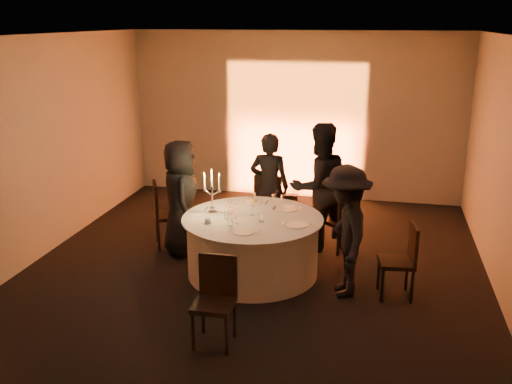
% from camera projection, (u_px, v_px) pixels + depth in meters
% --- Properties ---
extents(floor, '(7.00, 7.00, 0.00)m').
position_uv_depth(floor, '(253.00, 273.00, 7.46)').
color(floor, black).
rests_on(floor, ground).
extents(ceiling, '(7.00, 7.00, 0.00)m').
position_uv_depth(ceiling, '(252.00, 36.00, 6.59)').
color(ceiling, silver).
rests_on(ceiling, wall_back).
extents(wall_back, '(7.00, 0.00, 7.00)m').
position_uv_depth(wall_back, '(295.00, 116.00, 10.29)').
color(wall_back, '#B0AAA3').
rests_on(wall_back, floor).
extents(wall_front, '(7.00, 0.00, 7.00)m').
position_uv_depth(wall_front, '(135.00, 287.00, 3.76)').
color(wall_front, '#B0AAA3').
rests_on(wall_front, floor).
extents(wall_left, '(0.00, 7.00, 7.00)m').
position_uv_depth(wall_left, '(35.00, 150.00, 7.64)').
color(wall_left, '#B0AAA3').
rests_on(wall_left, floor).
extents(wall_right, '(0.00, 7.00, 7.00)m').
position_uv_depth(wall_right, '(512.00, 176.00, 6.41)').
color(wall_right, '#B0AAA3').
rests_on(wall_right, floor).
extents(uplighter_fixture, '(0.25, 0.12, 0.10)m').
position_uv_depth(uplighter_fixture, '(291.00, 197.00, 10.44)').
color(uplighter_fixture, black).
rests_on(uplighter_fixture, floor).
extents(banquet_table, '(1.80, 1.80, 0.77)m').
position_uv_depth(banquet_table, '(253.00, 246.00, 7.35)').
color(banquet_table, black).
rests_on(banquet_table, floor).
extents(chair_left, '(0.56, 0.56, 0.96)m').
position_uv_depth(chair_left, '(164.00, 211.00, 8.21)').
color(chair_left, black).
rests_on(chair_left, floor).
extents(chair_back_left, '(0.44, 0.44, 0.96)m').
position_uv_depth(chair_back_left, '(269.00, 200.00, 8.66)').
color(chair_back_left, black).
rests_on(chair_back_left, floor).
extents(chair_back_right, '(0.54, 0.54, 0.87)m').
position_uv_depth(chair_back_right, '(344.00, 219.00, 8.02)').
color(chair_back_right, black).
rests_on(chair_back_right, floor).
extents(chair_right, '(0.45, 0.45, 0.91)m').
position_uv_depth(chair_right, '(403.00, 257.00, 6.70)').
color(chair_right, black).
rests_on(chair_right, floor).
extents(chair_front, '(0.40, 0.40, 0.91)m').
position_uv_depth(chair_front, '(216.00, 295.00, 5.77)').
color(chair_front, black).
rests_on(chair_front, floor).
extents(guest_left, '(0.78, 0.93, 1.62)m').
position_uv_depth(guest_left, '(181.00, 198.00, 7.91)').
color(guest_left, black).
rests_on(guest_left, floor).
extents(guest_back_left, '(0.60, 0.40, 1.61)m').
position_uv_depth(guest_back_left, '(269.00, 186.00, 8.45)').
color(guest_back_left, black).
rests_on(guest_back_left, floor).
extents(guest_back_right, '(1.13, 1.08, 1.83)m').
position_uv_depth(guest_back_right, '(319.00, 187.00, 8.03)').
color(guest_back_right, black).
rests_on(guest_back_right, floor).
extents(guest_right, '(0.83, 1.15, 1.59)m').
position_uv_depth(guest_right, '(345.00, 231.00, 6.70)').
color(guest_right, black).
rests_on(guest_right, floor).
extents(plate_left, '(0.36, 0.27, 0.01)m').
position_uv_depth(plate_left, '(219.00, 209.00, 7.52)').
color(plate_left, white).
rests_on(plate_left, banquet_table).
extents(plate_back_left, '(0.36, 0.25, 0.08)m').
position_uv_depth(plate_back_left, '(254.00, 201.00, 7.84)').
color(plate_back_left, white).
rests_on(plate_back_left, banquet_table).
extents(plate_back_right, '(0.35, 0.29, 0.01)m').
position_uv_depth(plate_back_right, '(287.00, 209.00, 7.55)').
color(plate_back_right, white).
rests_on(plate_back_right, banquet_table).
extents(plate_right, '(0.36, 0.27, 0.01)m').
position_uv_depth(plate_right, '(297.00, 225.00, 6.96)').
color(plate_right, white).
rests_on(plate_right, banquet_table).
extents(plate_front, '(0.36, 0.27, 0.01)m').
position_uv_depth(plate_front, '(243.00, 232.00, 6.74)').
color(plate_front, white).
rests_on(plate_front, banquet_table).
extents(coffee_cup, '(0.11, 0.11, 0.07)m').
position_uv_depth(coffee_cup, '(208.00, 221.00, 7.04)').
color(coffee_cup, white).
rests_on(coffee_cup, banquet_table).
extents(candelabra, '(0.25, 0.12, 0.59)m').
position_uv_depth(candelabra, '(212.00, 198.00, 7.35)').
color(candelabra, white).
rests_on(candelabra, banquet_table).
extents(wine_glass_a, '(0.07, 0.07, 0.19)m').
position_uv_depth(wine_glass_a, '(254.00, 197.00, 7.62)').
color(wine_glass_a, silver).
rests_on(wine_glass_a, banquet_table).
extents(wine_glass_b, '(0.07, 0.07, 0.19)m').
position_uv_depth(wine_glass_b, '(230.00, 204.00, 7.33)').
color(wine_glass_b, silver).
rests_on(wine_glass_b, banquet_table).
extents(wine_glass_c, '(0.07, 0.07, 0.19)m').
position_uv_depth(wine_glass_c, '(252.00, 205.00, 7.28)').
color(wine_glass_c, silver).
rests_on(wine_glass_c, banquet_table).
extents(wine_glass_d, '(0.07, 0.07, 0.19)m').
position_uv_depth(wine_glass_d, '(232.00, 212.00, 7.04)').
color(wine_glass_d, silver).
rests_on(wine_glass_d, banquet_table).
extents(wine_glass_e, '(0.07, 0.07, 0.19)m').
position_uv_depth(wine_glass_e, '(237.00, 213.00, 6.99)').
color(wine_glass_e, silver).
rests_on(wine_glass_e, banquet_table).
extents(wine_glass_f, '(0.07, 0.07, 0.19)m').
position_uv_depth(wine_glass_f, '(235.00, 208.00, 7.18)').
color(wine_glass_f, silver).
rests_on(wine_glass_f, banquet_table).
extents(wine_glass_g, '(0.07, 0.07, 0.19)m').
position_uv_depth(wine_glass_g, '(274.00, 198.00, 7.56)').
color(wine_glass_g, silver).
rests_on(wine_glass_g, banquet_table).
extents(wine_glass_h, '(0.07, 0.07, 0.19)m').
position_uv_depth(wine_glass_h, '(282.00, 199.00, 7.52)').
color(wine_glass_h, silver).
rests_on(wine_glass_h, banquet_table).
extents(tumbler_a, '(0.07, 0.07, 0.09)m').
position_uv_depth(tumbler_a, '(262.00, 218.00, 7.08)').
color(tumbler_a, silver).
rests_on(tumbler_a, banquet_table).
extents(tumbler_b, '(0.07, 0.07, 0.09)m').
position_uv_depth(tumbler_b, '(227.00, 215.00, 7.20)').
color(tumbler_b, silver).
rests_on(tumbler_b, banquet_table).
extents(tumbler_c, '(0.07, 0.07, 0.09)m').
position_uv_depth(tumbler_c, '(230.00, 223.00, 6.93)').
color(tumbler_c, silver).
rests_on(tumbler_c, banquet_table).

